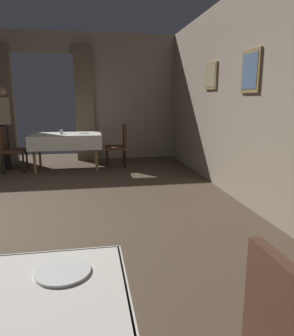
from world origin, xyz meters
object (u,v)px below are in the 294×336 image
object	(u,v)px
dining_table_mid	(66,138)
plate_mid_b	(84,133)
person_waiter_by_doorway	(4,121)
chair_mid_right	(119,144)
chair_mid_left	(10,147)
glass_mid_a	(61,132)
plate_near_a	(63,271)

from	to	relation	value
dining_table_mid	plate_mid_b	size ratio (longest dim) A/B	6.82
plate_mid_b	person_waiter_by_doorway	xyz separation A→B (m)	(-1.65, 0.24, 0.27)
chair_mid_right	plate_mid_b	bearing A→B (deg)	176.54
chair_mid_right	chair_mid_left	bearing A→B (deg)	-177.81
glass_mid_a	plate_mid_b	xyz separation A→B (m)	(0.46, 0.05, -0.04)
plate_near_a	glass_mid_a	size ratio (longest dim) A/B	2.44
plate_mid_b	person_waiter_by_doorway	world-z (taller)	person_waiter_by_doorway
chair_mid_left	plate_mid_b	distance (m)	1.51
plate_near_a	plate_mid_b	size ratio (longest dim) A/B	1.08
chair_mid_left	person_waiter_by_doorway	size ratio (longest dim) A/B	0.54
chair_mid_left	plate_mid_b	size ratio (longest dim) A/B	4.33
glass_mid_a	person_waiter_by_doorway	bearing A→B (deg)	166.19
chair_mid_left	person_waiter_by_doorway	xyz separation A→B (m)	(-0.17, 0.37, 0.51)
plate_mid_b	plate_near_a	bearing A→B (deg)	-89.94
person_waiter_by_doorway	glass_mid_a	bearing A→B (deg)	-13.81
chair_mid_left	glass_mid_a	distance (m)	1.07
person_waiter_by_doorway	chair_mid_right	bearing A→B (deg)	-6.85
glass_mid_a	person_waiter_by_doorway	world-z (taller)	person_waiter_by_doorway
plate_mid_b	person_waiter_by_doorway	bearing A→B (deg)	171.63
chair_mid_right	person_waiter_by_doorway	bearing A→B (deg)	173.15
glass_mid_a	person_waiter_by_doorway	distance (m)	1.25
plate_near_a	plate_mid_b	bearing A→B (deg)	90.06
chair_mid_left	plate_mid_b	bearing A→B (deg)	5.02
plate_near_a	person_waiter_by_doorway	bearing A→B (deg)	105.78
dining_table_mid	chair_mid_left	bearing A→B (deg)	-175.15
plate_near_a	person_waiter_by_doorway	world-z (taller)	person_waiter_by_doorway
plate_mid_b	chair_mid_left	bearing A→B (deg)	-174.98
chair_mid_right	glass_mid_a	distance (m)	1.24
chair_mid_right	glass_mid_a	bearing A→B (deg)	-179.79
dining_table_mid	glass_mid_a	bearing A→B (deg)	-171.46
chair_mid_left	glass_mid_a	world-z (taller)	chair_mid_left
chair_mid_right	plate_near_a	xyz separation A→B (m)	(-0.74, -5.59, 0.24)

